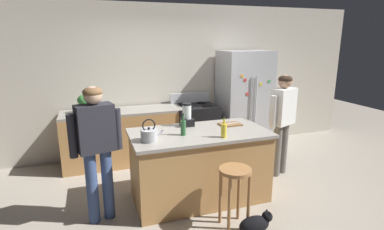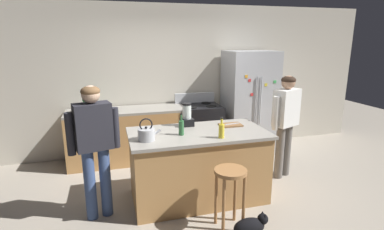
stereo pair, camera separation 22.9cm
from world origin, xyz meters
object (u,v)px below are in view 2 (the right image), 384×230
object	(u,v)px
bottle_olive_oil	(181,127)
tea_kettle	(147,134)
person_by_sink_right	(286,117)
potted_plant	(89,101)
stove_range	(199,130)
kitchen_island	(198,165)
cat	(251,226)
blender_appliance	(187,116)
bar_stool	(230,183)
person_by_island_left	(94,140)
refrigerator	(249,102)
chef_knife	(232,124)
cutting_board	(231,125)
bottle_soda	(221,130)

from	to	relation	value
bottle_olive_oil	tea_kettle	size ratio (longest dim) A/B	1.00
person_by_sink_right	potted_plant	xyz separation A→B (m)	(-2.86, 1.26, 0.15)
stove_range	person_by_sink_right	distance (m)	1.65
kitchen_island	cat	xyz separation A→B (m)	(0.32, -0.94, -0.36)
bottle_olive_oil	kitchen_island	bearing A→B (deg)	15.58
kitchen_island	tea_kettle	xyz separation A→B (m)	(-0.68, -0.16, 0.54)
kitchen_island	bottle_olive_oil	world-z (taller)	bottle_olive_oil
blender_appliance	bottle_olive_oil	xyz separation A→B (m)	(-0.17, -0.38, -0.03)
bar_stool	person_by_island_left	bearing A→B (deg)	155.74
person_by_island_left	potted_plant	size ratio (longest dim) A/B	5.33
refrigerator	chef_knife	xyz separation A→B (m)	(-0.92, -1.35, 0.01)
cat	blender_appliance	world-z (taller)	blender_appliance
refrigerator	cat	xyz separation A→B (m)	(-1.13, -2.44, -0.83)
stove_range	cat	world-z (taller)	stove_range
person_by_sink_right	cutting_board	bearing A→B (deg)	-172.05
refrigerator	potted_plant	xyz separation A→B (m)	(-2.85, 0.05, 0.16)
bottle_soda	person_by_sink_right	bearing A→B (deg)	25.36
bar_stool	blender_appliance	bearing A→B (deg)	101.14
bottle_soda	tea_kettle	bearing A→B (deg)	169.90
refrigerator	cutting_board	distance (m)	1.64
cutting_board	chef_knife	size ratio (longest dim) A/B	1.36
cutting_board	chef_knife	world-z (taller)	chef_knife
bar_stool	bottle_olive_oil	distance (m)	0.92
tea_kettle	person_by_sink_right	bearing A→B (deg)	11.64
person_by_island_left	chef_knife	world-z (taller)	person_by_island_left
tea_kettle	blender_appliance	bearing A→B (deg)	37.51
blender_appliance	cutting_board	xyz separation A→B (m)	(0.58, -0.16, -0.12)
stove_range	person_by_island_left	xyz separation A→B (m)	(-1.74, -1.64, 0.49)
cat	cutting_board	size ratio (longest dim) A/B	1.73
person_by_sink_right	potted_plant	distance (m)	3.13
potted_plant	cutting_board	xyz separation A→B (m)	(1.91, -1.40, -0.16)
cutting_board	blender_appliance	bearing A→B (deg)	164.30
potted_plant	bottle_soda	distance (m)	2.45
refrigerator	cutting_board	size ratio (longest dim) A/B	6.28
person_by_island_left	chef_knife	xyz separation A→B (m)	(1.80, 0.27, -0.02)
refrigerator	bar_stool	world-z (taller)	refrigerator
kitchen_island	potted_plant	size ratio (longest dim) A/B	5.92
tea_kettle	cat	bearing A→B (deg)	-38.05
chef_knife	bottle_soda	bearing A→B (deg)	-134.42
bar_stool	cat	xyz separation A→B (m)	(0.18, -0.19, -0.44)
refrigerator	chef_knife	world-z (taller)	refrigerator
kitchen_island	stove_range	size ratio (longest dim) A/B	1.60
bottle_olive_oil	tea_kettle	distance (m)	0.45
bottle_olive_oil	chef_knife	bearing A→B (deg)	15.96
person_by_sink_right	bottle_soda	xyz separation A→B (m)	(-1.26, -0.60, 0.07)
refrigerator	bar_stool	xyz separation A→B (m)	(-1.31, -2.25, -0.39)
kitchen_island	cutting_board	distance (m)	0.71
chef_knife	tea_kettle	bearing A→B (deg)	-174.45
cat	stove_range	bearing A→B (deg)	86.40
stove_range	person_by_sink_right	size ratio (longest dim) A/B	0.70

